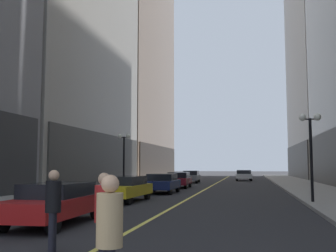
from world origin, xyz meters
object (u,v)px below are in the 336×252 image
object	(u,v)px
street_lamp_left_far	(124,148)
street_lamp_right_mid	(311,137)
car_maroon	(179,179)
pedestrian_in_black_coat	(53,204)
car_grey	(191,176)
pedestrian_in_tan_trench	(109,233)
car_red	(56,202)
car_yellow	(125,188)
car_navy	(162,183)
pedestrian_in_red_jacket	(104,212)
car_white	(244,175)

from	to	relation	value
street_lamp_left_far	street_lamp_right_mid	xyz separation A→B (m)	(12.80, -10.50, 0.00)
car_maroon	pedestrian_in_black_coat	distance (m)	25.92
car_grey	pedestrian_in_tan_trench	xyz separation A→B (m)	(4.48, -39.54, 0.31)
car_red	car_yellow	size ratio (longest dim) A/B	1.02
car_red	street_lamp_right_mid	xyz separation A→B (m)	(9.11, 8.47, 2.54)
car_yellow	car_red	bearing A→B (deg)	-88.10
pedestrian_in_tan_trench	street_lamp_right_mid	world-z (taller)	street_lamp_right_mid
pedestrian_in_tan_trench	pedestrian_in_black_coat	bearing A→B (deg)	126.57
car_navy	street_lamp_left_far	xyz separation A→B (m)	(-3.94, 3.83, 2.54)
street_lamp_left_far	street_lamp_right_mid	bearing A→B (deg)	-39.37
car_yellow	pedestrian_in_tan_trench	size ratio (longest dim) A/B	2.66
pedestrian_in_black_coat	pedestrian_in_red_jacket	size ratio (longest dim) A/B	1.02
car_yellow	street_lamp_left_far	size ratio (longest dim) A/B	1.06
car_grey	car_maroon	bearing A→B (deg)	-87.85
pedestrian_in_black_coat	street_lamp_right_mid	world-z (taller)	street_lamp_right_mid
car_red	car_navy	world-z (taller)	same
car_navy	pedestrian_in_tan_trench	bearing A→B (deg)	-79.61
car_yellow	street_lamp_right_mid	distance (m)	9.73
car_maroon	car_white	xyz separation A→B (m)	(5.22, 17.66, -0.00)
car_maroon	pedestrian_in_black_coat	bearing A→B (deg)	-86.37
car_maroon	car_white	world-z (taller)	same
car_grey	car_white	distance (m)	9.20
car_yellow	pedestrian_in_tan_trench	world-z (taller)	pedestrian_in_tan_trench
pedestrian_in_black_coat	pedestrian_in_tan_trench	distance (m)	4.11
car_grey	pedestrian_in_black_coat	size ratio (longest dim) A/B	2.64
car_navy	pedestrian_in_red_jacket	size ratio (longest dim) A/B	2.41
car_grey	car_white	world-z (taller)	same
pedestrian_in_tan_trench	street_lamp_left_far	bearing A→B (deg)	107.06
car_red	pedestrian_in_tan_trench	size ratio (longest dim) A/B	2.71
car_yellow	street_lamp_right_mid	size ratio (longest dim) A/B	1.06
street_lamp_left_far	car_yellow	bearing A→B (deg)	-72.08
car_maroon	car_red	bearing A→B (deg)	-90.72
car_maroon	street_lamp_right_mid	distance (m)	16.28
street_lamp_left_far	street_lamp_right_mid	distance (m)	16.56
car_navy	pedestrian_in_tan_trench	xyz separation A→B (m)	(4.11, -22.41, 0.31)
car_red	car_navy	distance (m)	15.15
pedestrian_in_red_jacket	street_lamp_right_mid	xyz separation A→B (m)	(5.63, 13.54, 2.23)
car_white	street_lamp_right_mid	size ratio (longest dim) A/B	0.94
car_maroon	car_yellow	bearing A→B (deg)	-92.36
car_red	car_white	size ratio (longest dim) A/B	1.15
car_navy	car_maroon	bearing A→B (deg)	89.85
car_white	car_maroon	bearing A→B (deg)	-106.47
pedestrian_in_red_jacket	car_navy	bearing A→B (deg)	99.06
car_white	pedestrian_in_black_coat	xyz separation A→B (m)	(-3.58, -43.53, 0.33)
car_yellow	pedestrian_in_black_coat	size ratio (longest dim) A/B	2.63
car_maroon	pedestrian_in_tan_trench	bearing A→B (deg)	-82.02
car_grey	pedestrian_in_tan_trench	world-z (taller)	pedestrian_in_tan_trench
pedestrian_in_red_jacket	street_lamp_left_far	xyz separation A→B (m)	(-7.17, 24.04, 2.23)
pedestrian_in_black_coat	pedestrian_in_red_jacket	xyz separation A→B (m)	(1.56, -1.10, -0.02)
street_lamp_left_far	street_lamp_right_mid	size ratio (longest dim) A/B	1.00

